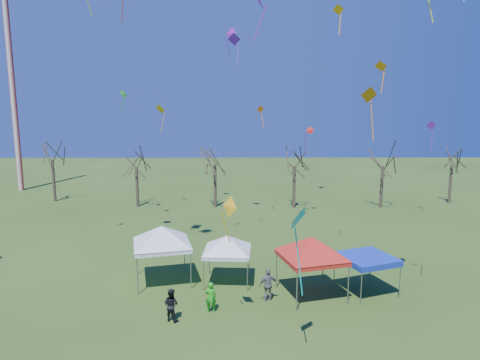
% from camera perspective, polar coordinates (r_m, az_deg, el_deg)
% --- Properties ---
extents(ground, '(140.00, 140.00, 0.00)m').
position_cam_1_polar(ground, '(23.10, -0.36, -17.60)').
color(ground, '#2A4D18').
rests_on(ground, ground).
extents(radio_mast, '(0.70, 0.70, 25.00)m').
position_cam_1_polar(radio_mast, '(61.33, -28.03, 10.34)').
color(radio_mast, silver).
rests_on(radio_mast, ground).
extents(tree_0, '(3.83, 3.83, 8.44)m').
position_cam_1_polar(tree_0, '(52.42, -23.88, 4.36)').
color(tree_0, '#3D2D21').
rests_on(tree_0, ground).
extents(tree_1, '(3.42, 3.42, 7.54)m').
position_cam_1_polar(tree_1, '(46.69, -13.73, 3.50)').
color(tree_1, '#3D2D21').
rests_on(tree_1, ground).
extents(tree_2, '(3.71, 3.71, 8.18)m').
position_cam_1_polar(tree_2, '(45.18, -3.38, 4.19)').
color(tree_2, '#3D2D21').
rests_on(tree_2, ground).
extents(tree_3, '(3.59, 3.59, 7.91)m').
position_cam_1_polar(tree_3, '(45.20, 7.31, 3.87)').
color(tree_3, '#3D2D21').
rests_on(tree_3, ground).
extents(tree_4, '(3.58, 3.58, 7.89)m').
position_cam_1_polar(tree_4, '(47.32, 18.60, 3.67)').
color(tree_4, '#3D2D21').
rests_on(tree_4, ground).
extents(tree_5, '(3.39, 3.39, 7.46)m').
position_cam_1_polar(tree_5, '(52.51, 26.54, 3.34)').
color(tree_5, '#3D2D21').
rests_on(tree_5, ground).
extents(tent_white_west, '(4.50, 4.50, 4.08)m').
position_cam_1_polar(tent_white_west, '(26.38, -10.42, -6.54)').
color(tent_white_west, gray).
rests_on(tent_white_west, ground).
extents(tent_white_mid, '(3.86, 3.86, 3.41)m').
position_cam_1_polar(tent_white_mid, '(26.02, -1.72, -7.85)').
color(tent_white_mid, gray).
rests_on(tent_white_mid, ground).
extents(tent_red, '(4.39, 4.39, 4.02)m').
position_cam_1_polar(tent_red, '(24.37, 9.58, -8.00)').
color(tent_red, gray).
rests_on(tent_red, ground).
extents(tent_blue, '(3.58, 3.58, 2.19)m').
position_cam_1_polar(tent_blue, '(25.91, 16.57, -10.07)').
color(tent_blue, gray).
rests_on(tent_blue, ground).
extents(person_dark, '(1.01, 0.93, 1.68)m').
position_cam_1_polar(person_dark, '(22.52, -9.17, -16.10)').
color(person_dark, black).
rests_on(person_dark, ground).
extents(person_grey, '(1.15, 0.73, 1.83)m').
position_cam_1_polar(person_grey, '(24.33, 3.77, -13.77)').
color(person_grey, slate).
rests_on(person_grey, ground).
extents(person_green, '(0.62, 0.44, 1.62)m').
position_cam_1_polar(person_green, '(23.18, -3.92, -15.29)').
color(person_green, green).
rests_on(person_green, ground).
extents(kite_17, '(1.09, 0.69, 3.13)m').
position_cam_1_polar(kite_17, '(25.90, 16.80, 10.71)').
color(kite_17, orange).
rests_on(kite_17, ground).
extents(kite_2, '(1.45, 1.39, 3.01)m').
position_cam_1_polar(kite_2, '(45.01, -10.55, 9.30)').
color(kite_2, orange).
rests_on(kite_2, ground).
extents(kite_9, '(0.79, 0.76, 1.67)m').
position_cam_1_polar(kite_9, '(23.54, 18.30, 14.12)').
color(kite_9, orange).
rests_on(kite_9, ground).
extents(kite_11, '(1.10, 0.99, 2.60)m').
position_cam_1_polar(kite_11, '(38.85, -1.23, 18.91)').
color(kite_11, purple).
rests_on(kite_11, ground).
extents(kite_19, '(0.77, 0.67, 2.05)m').
position_cam_1_polar(kite_19, '(39.69, 2.73, 9.34)').
color(kite_19, orange).
rests_on(kite_19, ground).
extents(kite_18, '(0.84, 0.71, 1.86)m').
position_cam_1_polar(kite_18, '(29.02, 12.99, 21.18)').
color(kite_18, '#FFA90D').
rests_on(kite_18, ground).
extents(kite_27, '(0.66, 1.01, 2.44)m').
position_cam_1_polar(kite_27, '(22.84, 2.68, 22.67)').
color(kite_27, purple).
rests_on(kite_27, ground).
extents(kite_13, '(0.87, 1.08, 2.43)m').
position_cam_1_polar(kite_13, '(41.79, -15.24, 10.95)').
color(kite_13, '#229C18').
rests_on(kite_13, ground).
extents(kite_12, '(0.90, 0.67, 2.77)m').
position_cam_1_polar(kite_12, '(44.26, 24.13, 6.60)').
color(kite_12, '#6918A9').
rests_on(kite_12, ground).
extents(kite_24, '(1.02, 0.64, 2.49)m').
position_cam_1_polar(kite_24, '(32.59, -0.76, 18.20)').
color(kite_24, '#6C19B4').
rests_on(kite_24, ground).
extents(kite_5, '(1.19, 1.36, 3.88)m').
position_cam_1_polar(kite_5, '(17.20, 7.67, -5.18)').
color(kite_5, '#0CB6A8').
rests_on(kite_5, ground).
extents(kite_1, '(0.86, 0.95, 2.39)m').
position_cam_1_polar(kite_1, '(20.03, -1.48, -3.65)').
color(kite_1, yellow).
rests_on(kite_1, ground).
extents(kite_22, '(0.89, 0.83, 2.69)m').
position_cam_1_polar(kite_22, '(40.90, 9.27, 6.40)').
color(kite_22, red).
rests_on(kite_22, ground).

